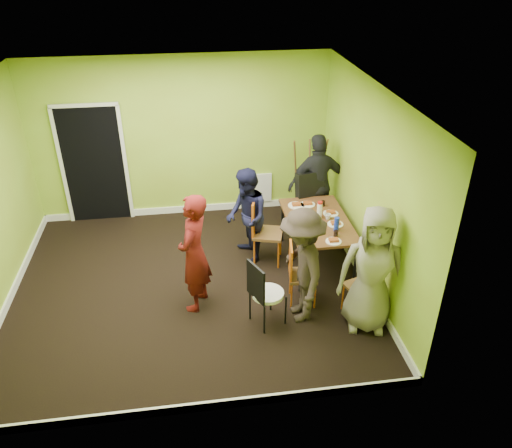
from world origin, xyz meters
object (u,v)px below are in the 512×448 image
Objects in this scene: chair_back_end at (311,193)px; person_left_far at (247,217)px; chair_left_near at (298,271)px; orange_bottle at (307,211)px; blue_bottle at (337,224)px; person_standing at (194,253)px; easel at (308,179)px; person_left_near at (302,266)px; person_back_end at (318,185)px; thermos at (320,211)px; chair_bentwood at (264,291)px; chair_front_end at (366,285)px; dining_table at (318,223)px; chair_left_far at (262,227)px; person_front_end at (372,270)px.

person_left_far is (-1.12, -0.56, -0.05)m from chair_back_end.
orange_bottle is (0.38, 1.09, 0.28)m from chair_left_near.
person_standing is at bearing -168.02° from blue_bottle.
chair_back_end is 0.76× the size of easel.
person_back_end is (0.75, 2.15, 0.06)m from person_left_near.
chair_back_end is at bearing 85.46° from thermos.
easel is 1.26m from orange_bottle.
person_standing reaches higher than chair_left_near.
chair_bentwood is 0.63× the size of person_left_far.
person_left_far reaches higher than chair_bentwood.
person_left_far is 0.95× the size of person_left_near.
easel reaches higher than chair_front_end.
chair_bentwood is at bearing -141.76° from blue_bottle.
dining_table is 1.01× the size of easel.
chair_left_near is (0.32, -1.06, -0.08)m from chair_left_far.
person_left_far reaches higher than dining_table.
orange_bottle is 0.05× the size of person_front_end.
person_front_end is at bearing 67.44° from person_left_near.
chair_back_end is 0.72× the size of person_left_near.
chair_back_end is at bearing 110.17° from person_left_far.
dining_table is 19.28× the size of orange_bottle.
person_back_end reaches higher than chair_left_far.
blue_bottle is 0.12× the size of person_front_end.
chair_front_end is 1.45m from thermos.
orange_bottle is (0.90, 1.48, 0.27)m from chair_bentwood.
dining_table is 0.88× the size of person_front_end.
chair_front_end is at bearing 52.61° from chair_left_far.
chair_bentwood reaches higher than chair_front_end.
person_left_near is at bearing 63.86° from person_back_end.
dining_table is 2.00m from person_standing.
chair_front_end reaches higher than orange_bottle.
person_left_far is (-1.03, 0.23, 0.06)m from dining_table.
person_left_near is (-0.41, -1.40, 0.00)m from orange_bottle.
person_left_near reaches higher than blue_bottle.
person_standing is (-1.87, -0.82, -0.04)m from thermos.
chair_bentwood is 4.51× the size of blue_bottle.
chair_front_end is 2.31m from person_back_end.
chair_front_end is 0.54× the size of person_standing.
person_standing reaches higher than person_left_far.
chair_left_far is 1.10m from chair_back_end.
dining_table is at bearing 69.51° from chair_back_end.
orange_bottle is at bearing 57.06° from chair_back_end.
chair_bentwood is 0.57× the size of person_standing.
blue_bottle reaches higher than chair_front_end.
chair_bentwood is at bearing -174.00° from person_front_end.
person_left_far is (-0.23, 0.06, 0.16)m from chair_left_far.
person_standing is (-1.04, -0.94, 0.24)m from chair_left_far.
person_left_far is (-0.92, 0.02, -0.04)m from orange_bottle.
dining_table is 0.88× the size of person_back_end.
chair_left_near is 0.95× the size of chair_bentwood.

